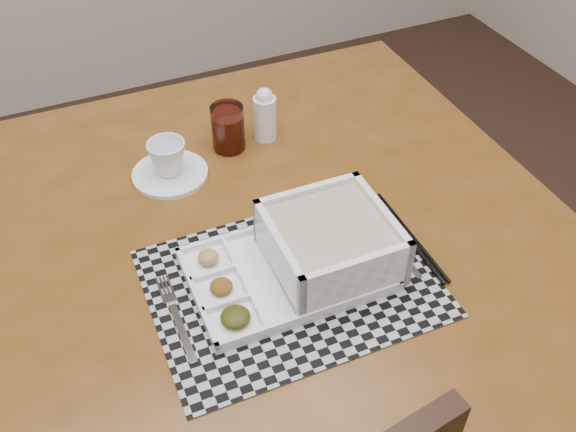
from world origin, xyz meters
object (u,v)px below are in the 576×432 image
Objects in this scene: dining_table at (262,266)px; juice_glass at (228,130)px; cup at (168,158)px; serving_tray at (319,251)px; creamer_bottle at (265,115)px.

juice_glass is at bearing 81.86° from dining_table.
dining_table is at bearing -75.10° from cup.
dining_table is 0.18m from serving_tray.
juice_glass is at bearing 92.73° from serving_tray.
creamer_bottle reaches higher than dining_table.
serving_tray is 4.45× the size of cup.
serving_tray is at bearing -99.46° from creamer_bottle.
serving_tray is 2.82× the size of creamer_bottle.
creamer_bottle reaches higher than cup.
dining_table is 15.05× the size of cup.
serving_tray is at bearing -74.74° from cup.
dining_table is at bearing 115.31° from serving_tray.
creamer_bottle is at bearing 80.54° from serving_tray.
serving_tray is at bearing -64.69° from dining_table.
creamer_bottle is at bearing 1.76° from cup.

